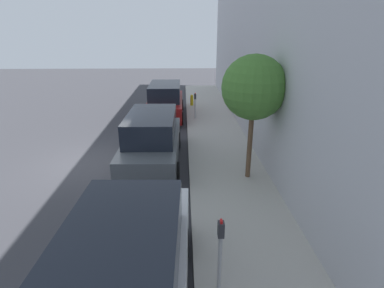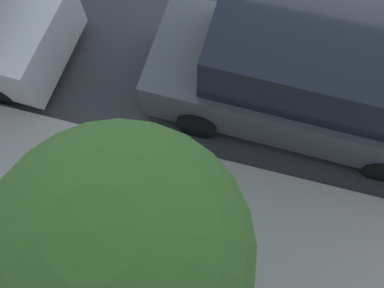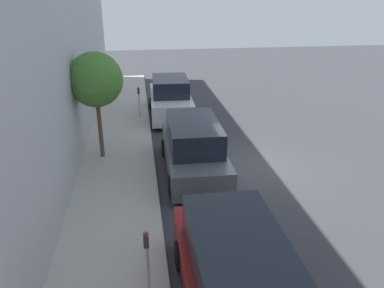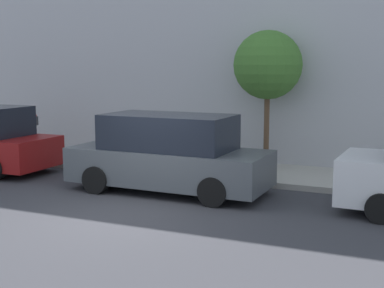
{
  "view_description": "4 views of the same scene",
  "coord_description": "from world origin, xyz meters",
  "px_view_note": "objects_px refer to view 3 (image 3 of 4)",
  "views": [
    {
      "loc": [
        3.33,
        -10.29,
        4.67
      ],
      "look_at": [
        3.6,
        -0.65,
        1.0
      ],
      "focal_mm": 28.0,
      "sensor_mm": 36.0,
      "label": 1
    },
    {
      "loc": [
        5.55,
        -0.92,
        5.9
      ],
      "look_at": [
        3.69,
        -1.4,
        1.0
      ],
      "focal_mm": 35.0,
      "sensor_mm": 36.0,
      "label": 2
    },
    {
      "loc": [
        3.93,
        11.85,
        5.97
      ],
      "look_at": [
        2.19,
        -0.12,
        1.0
      ],
      "focal_mm": 35.0,
      "sensor_mm": 36.0,
      "label": 3
    },
    {
      "loc": [
        -9.33,
        -5.68,
        3.07
      ],
      "look_at": [
        3.51,
        0.02,
        1.0
      ],
      "focal_mm": 50.0,
      "sensor_mm": 36.0,
      "label": 4
    }
  ],
  "objects_px": {
    "parked_minivan_third": "(236,278)",
    "parked_minivan_second": "(193,148)",
    "street_tree": "(95,80)",
    "parking_meter_near": "(139,99)",
    "parked_suv_nearest": "(170,98)",
    "parking_meter_far": "(147,255)"
  },
  "relations": [
    {
      "from": "parked_minivan_second",
      "to": "parked_minivan_third",
      "type": "distance_m",
      "value": 6.38
    },
    {
      "from": "parked_suv_nearest",
      "to": "parked_minivan_second",
      "type": "relative_size",
      "value": 0.99
    },
    {
      "from": "parking_meter_near",
      "to": "parked_minivan_third",
      "type": "bearing_deg",
      "value": 97.58
    },
    {
      "from": "parking_meter_near",
      "to": "street_tree",
      "type": "xyz_separation_m",
      "value": [
        1.47,
        4.57,
        1.99
      ]
    },
    {
      "from": "parking_meter_near",
      "to": "street_tree",
      "type": "distance_m",
      "value": 5.2
    },
    {
      "from": "street_tree",
      "to": "parking_meter_near",
      "type": "bearing_deg",
      "value": -107.8
    },
    {
      "from": "parked_minivan_third",
      "to": "parked_minivan_second",
      "type": "bearing_deg",
      "value": -91.16
    },
    {
      "from": "parked_minivan_third",
      "to": "parking_meter_far",
      "type": "height_order",
      "value": "parked_minivan_third"
    },
    {
      "from": "parked_minivan_second",
      "to": "parking_meter_far",
      "type": "distance_m",
      "value": 5.85
    },
    {
      "from": "parked_minivan_third",
      "to": "street_tree",
      "type": "relative_size",
      "value": 1.26
    },
    {
      "from": "parked_minivan_second",
      "to": "street_tree",
      "type": "bearing_deg",
      "value": -24.93
    },
    {
      "from": "parked_minivan_third",
      "to": "street_tree",
      "type": "height_order",
      "value": "street_tree"
    },
    {
      "from": "parked_suv_nearest",
      "to": "street_tree",
      "type": "distance_m",
      "value": 6.2
    },
    {
      "from": "parked_minivan_second",
      "to": "street_tree",
      "type": "distance_m",
      "value": 4.19
    },
    {
      "from": "parked_minivan_second",
      "to": "parked_suv_nearest",
      "type": "bearing_deg",
      "value": -88.15
    },
    {
      "from": "parked_minivan_second",
      "to": "parking_meter_near",
      "type": "distance_m",
      "value": 6.35
    },
    {
      "from": "parked_suv_nearest",
      "to": "parked_minivan_third",
      "type": "relative_size",
      "value": 0.99
    },
    {
      "from": "parked_minivan_second",
      "to": "parking_meter_near",
      "type": "bearing_deg",
      "value": -73.63
    },
    {
      "from": "parked_minivan_third",
      "to": "street_tree",
      "type": "distance_m",
      "value": 8.76
    },
    {
      "from": "parked_minivan_third",
      "to": "parking_meter_near",
      "type": "height_order",
      "value": "parked_minivan_third"
    },
    {
      "from": "parking_meter_near",
      "to": "street_tree",
      "type": "bearing_deg",
      "value": 72.2
    },
    {
      "from": "parked_suv_nearest",
      "to": "parked_minivan_second",
      "type": "height_order",
      "value": "parked_suv_nearest"
    }
  ]
}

